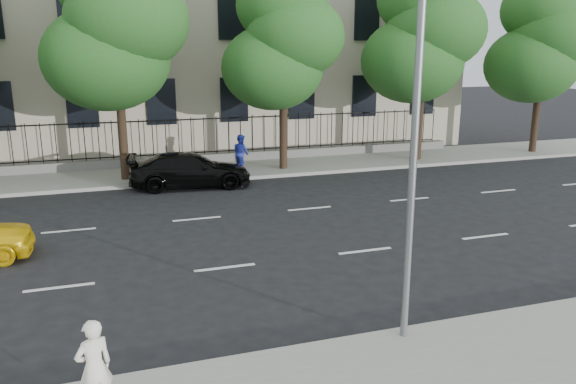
% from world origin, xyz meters
% --- Properties ---
extents(ground, '(120.00, 120.00, 0.00)m').
position_xyz_m(ground, '(0.00, 0.00, 0.00)').
color(ground, black).
rests_on(ground, ground).
extents(far_sidewalk, '(60.00, 4.00, 0.15)m').
position_xyz_m(far_sidewalk, '(0.00, 14.00, 0.07)').
color(far_sidewalk, gray).
rests_on(far_sidewalk, ground).
extents(lane_markings, '(49.60, 4.62, 0.01)m').
position_xyz_m(lane_markings, '(0.00, 4.75, 0.01)').
color(lane_markings, silver).
rests_on(lane_markings, ground).
extents(iron_fence, '(30.00, 0.50, 2.20)m').
position_xyz_m(iron_fence, '(0.00, 15.70, 0.65)').
color(iron_fence, slate).
rests_on(iron_fence, far_sidewalk).
extents(street_light, '(0.25, 3.32, 8.05)m').
position_xyz_m(street_light, '(2.50, -1.77, 5.15)').
color(street_light, slate).
rests_on(street_light, near_sidewalk).
extents(tree_c, '(5.89, 5.50, 9.80)m').
position_xyz_m(tree_c, '(-1.96, 13.36, 6.41)').
color(tree_c, '#382619').
rests_on(tree_c, far_sidewalk).
extents(tree_d, '(5.34, 4.94, 8.84)m').
position_xyz_m(tree_d, '(5.04, 13.36, 5.84)').
color(tree_d, '#382619').
rests_on(tree_d, far_sidewalk).
extents(tree_e, '(5.71, 5.31, 9.46)m').
position_xyz_m(tree_e, '(12.04, 13.36, 6.20)').
color(tree_e, '#382619').
rests_on(tree_e, far_sidewalk).
extents(tree_f, '(5.52, 5.12, 9.01)m').
position_xyz_m(tree_f, '(19.04, 13.36, 5.88)').
color(tree_f, '#382619').
rests_on(tree_f, far_sidewalk).
extents(black_sedan, '(5.06, 2.49, 1.42)m').
position_xyz_m(black_sedan, '(0.48, 11.50, 0.71)').
color(black_sedan, black).
rests_on(black_sedan, ground).
extents(woman_near, '(0.66, 0.56, 1.53)m').
position_xyz_m(woman_near, '(-3.10, -2.96, 0.92)').
color(woman_near, white).
rests_on(woman_near, near_sidewalk).
extents(pedestrian_far, '(0.91, 0.99, 1.66)m').
position_xyz_m(pedestrian_far, '(3.01, 13.19, 0.98)').
color(pedestrian_far, navy).
rests_on(pedestrian_far, far_sidewalk).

